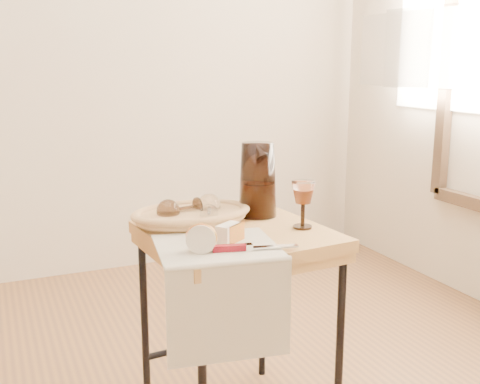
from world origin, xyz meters
name	(u,v)px	position (x,y,z in m)	size (l,w,h in m)	color
wall_back	(48,18)	(0.00, 1.80, 1.35)	(3.60, 0.00, 2.70)	beige
side_table	(237,330)	(0.33, 0.19, 0.32)	(0.51, 0.51, 0.64)	brown
tea_towel	(217,247)	(0.21, 0.05, 0.65)	(0.32, 0.29, 0.01)	silver
bread_basket	(192,217)	(0.23, 0.31, 0.67)	(0.34, 0.23, 0.04)	tan
goblet_lying_a	(181,209)	(0.20, 0.32, 0.69)	(0.12, 0.07, 0.07)	brown
goblet_lying_b	(209,209)	(0.28, 0.29, 0.69)	(0.12, 0.07, 0.07)	white
pitcher	(258,180)	(0.46, 0.32, 0.76)	(0.16, 0.24, 0.28)	black
wine_goblet	(303,204)	(0.52, 0.13, 0.72)	(0.07, 0.07, 0.15)	white
apple_half	(202,237)	(0.16, 0.02, 0.69)	(0.08, 0.04, 0.08)	red
apple_wedge	(229,233)	(0.25, 0.07, 0.68)	(0.07, 0.04, 0.05)	beige
table_knife	(252,247)	(0.28, -0.02, 0.66)	(0.22, 0.02, 0.02)	silver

